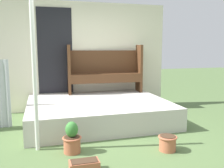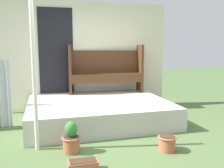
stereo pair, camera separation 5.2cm
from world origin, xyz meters
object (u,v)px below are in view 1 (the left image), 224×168
at_px(flower_pot_middle, 168,142).
at_px(bench, 105,69).
at_px(support_post, 34,67).
at_px(flower_pot_left, 72,139).
at_px(planter_box_rect, 84,166).

bearing_deg(flower_pot_middle, bench, 95.91).
height_order(bench, flower_pot_middle, bench).
xyz_separation_m(support_post, flower_pot_left, (0.49, -0.24, -1.04)).
relative_size(support_post, flower_pot_middle, 8.74).
height_order(support_post, planter_box_rect, support_post).
bearing_deg(flower_pot_left, planter_box_rect, -82.95).
distance_m(bench, flower_pot_middle, 2.84).
relative_size(bench, planter_box_rect, 4.91).
height_order(bench, planter_box_rect, bench).
relative_size(bench, flower_pot_middle, 6.32).
distance_m(flower_pot_left, planter_box_rect, 0.63).
bearing_deg(bench, flower_pot_left, -111.51).
distance_m(bench, flower_pot_left, 2.74).
bearing_deg(flower_pot_middle, support_post, 163.31).
bearing_deg(support_post, flower_pot_left, -26.44).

